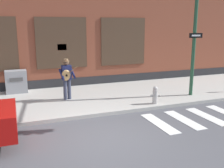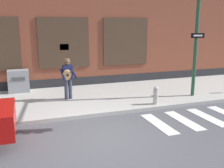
% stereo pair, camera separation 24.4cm
% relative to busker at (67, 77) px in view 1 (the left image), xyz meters
% --- Properties ---
extents(ground_plane, '(160.00, 160.00, 0.00)m').
position_rel_busker_xyz_m(ground_plane, '(0.28, -3.88, -1.09)').
color(ground_plane, '#4C4C51').
extents(sidewalk, '(28.00, 4.58, 0.13)m').
position_rel_busker_xyz_m(sidewalk, '(0.28, 0.12, -1.03)').
color(sidewalk, '#ADAAA3').
rests_on(sidewalk, ground).
extents(building_backdrop, '(28.00, 4.06, 7.74)m').
position_rel_busker_xyz_m(building_backdrop, '(0.28, 4.41, 2.77)').
color(building_backdrop, brown).
rests_on(building_backdrop, ground).
extents(crosswalk, '(5.20, 1.90, 0.01)m').
position_rel_busker_xyz_m(crosswalk, '(4.72, -3.46, -1.09)').
color(crosswalk, silver).
rests_on(crosswalk, ground).
extents(busker, '(0.74, 0.58, 1.69)m').
position_rel_busker_xyz_m(busker, '(0.00, 0.00, 0.00)').
color(busker, '#33384C').
rests_on(busker, sidewalk).
extents(traffic_light, '(0.83, 3.13, 5.20)m').
position_rel_busker_xyz_m(traffic_light, '(5.10, -2.37, 2.65)').
color(traffic_light, '#234C33').
rests_on(traffic_light, sidewalk).
extents(utility_box, '(0.93, 0.62, 1.02)m').
position_rel_busker_xyz_m(utility_box, '(-1.94, 1.96, -0.45)').
color(utility_box, gray).
rests_on(utility_box, sidewalk).
extents(fire_hydrant, '(0.38, 0.20, 0.70)m').
position_rel_busker_xyz_m(fire_hydrant, '(3.10, -1.81, -0.62)').
color(fire_hydrant, '#B2ADA8').
rests_on(fire_hydrant, sidewalk).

